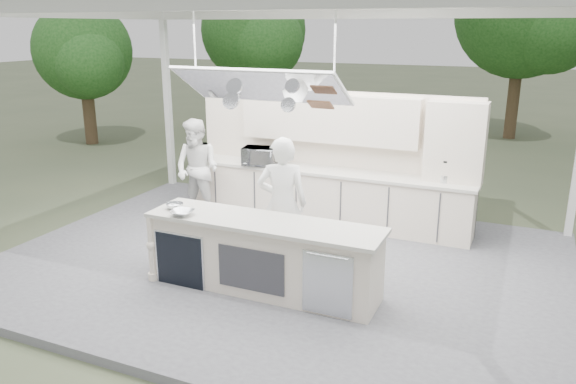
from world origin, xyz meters
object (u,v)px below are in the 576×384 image
at_px(demo_island, 262,255).
at_px(head_chef, 282,204).
at_px(back_counter, 325,195).
at_px(sous_chef, 197,169).

distance_m(demo_island, head_chef, 0.89).
bearing_deg(back_counter, sous_chef, -162.02).
bearing_deg(sous_chef, demo_island, -39.12).
bearing_deg(demo_island, back_counter, 93.63).
height_order(demo_island, head_chef, head_chef).
relative_size(demo_island, back_counter, 0.61).
distance_m(demo_island, back_counter, 2.82).
relative_size(back_counter, head_chef, 2.69).
relative_size(back_counter, sous_chef, 2.87).
bearing_deg(head_chef, sous_chef, -53.06).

